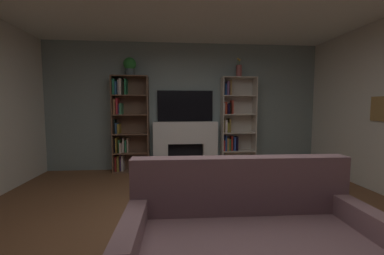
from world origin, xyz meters
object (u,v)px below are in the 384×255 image
Objects in this scene: fireplace at (186,144)px; couch at (250,249)px; vase_with_flowers at (239,71)px; potted_plant at (130,66)px; bookshelf_right at (234,125)px; tv at (185,106)px; bookshelf_left at (127,124)px.

couch is (0.26, -3.46, -0.25)m from fireplace.
couch is (-0.87, -3.43, -1.81)m from vase_with_flowers.
vase_with_flowers is 3.97m from couch.
potted_plant is (-1.13, -0.03, 1.63)m from fireplace.
tv is at bearing 175.61° from bookshelf_right.
couch is at bearing -85.76° from tv.
tv reaches higher than couch.
bookshelf_left is at bearing -175.76° from tv.
bookshelf_right is 1.05× the size of couch.
couch is (1.39, -3.43, -1.88)m from potted_plant.
vase_with_flowers reaches higher than potted_plant.
fireplace is 3.48m from couch.
vase_with_flowers is (0.09, -0.04, 1.15)m from bookshelf_right.
fireplace is at bearing 178.33° from vase_with_flowers.
bookshelf_left reaches higher than fireplace.
bookshelf_left is 2.60m from vase_with_flowers.
bookshelf_right is (1.04, -0.08, -0.40)m from tv.
potted_plant reaches higher than tv.
bookshelf_left is 1.05× the size of couch.
bookshelf_left is (-1.22, -0.00, 0.44)m from fireplace.
tv is (0.00, 0.09, 0.81)m from fireplace.
tv is 3.18× the size of potted_plant.
potted_plant is at bearing -178.95° from bookshelf_right.
fireplace is at bearing 1.66° from potted_plant.
bookshelf_left is at bearing -179.84° from fireplace.
bookshelf_left is 5.32× the size of potted_plant.
bookshelf_left is at bearing 162.38° from potted_plant.
tv is 1.28m from bookshelf_left.
bookshelf_right is at bearing 155.32° from vase_with_flowers.
fireplace is 1.30m from bookshelf_left.
bookshelf_right is at bearing 77.32° from couch.
bookshelf_right is 4.92× the size of vase_with_flowers.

